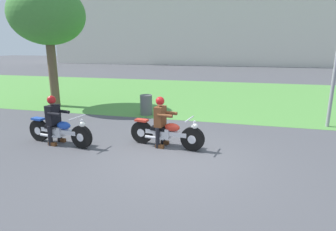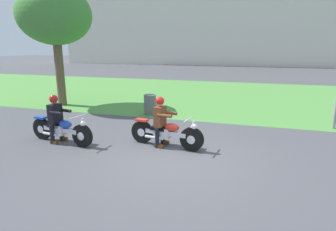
{
  "view_description": "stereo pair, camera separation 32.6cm",
  "coord_description": "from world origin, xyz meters",
  "px_view_note": "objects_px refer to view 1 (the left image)",
  "views": [
    {
      "loc": [
        1.45,
        -6.35,
        2.77
      ],
      "look_at": [
        -0.47,
        1.07,
        0.85
      ],
      "focal_mm": 30.22,
      "sensor_mm": 36.0,
      "label": 1
    },
    {
      "loc": [
        1.76,
        -6.26,
        2.77
      ],
      "look_at": [
        -0.47,
        1.07,
        0.85
      ],
      "focal_mm": 30.22,
      "sensor_mm": 36.0,
      "label": 2
    }
  ],
  "objects_px": {
    "motorcycle_follow": "(60,131)",
    "trash_can": "(146,105)",
    "tree_roadside": "(47,16)",
    "motorcycle_lead": "(166,133)",
    "rider_lead": "(161,118)",
    "rider_follow": "(54,116)"
  },
  "relations": [
    {
      "from": "rider_lead",
      "to": "tree_roadside",
      "type": "relative_size",
      "value": 0.26
    },
    {
      "from": "motorcycle_follow",
      "to": "tree_roadside",
      "type": "bearing_deg",
      "value": 135.37
    },
    {
      "from": "rider_follow",
      "to": "trash_can",
      "type": "bearing_deg",
      "value": 79.1
    },
    {
      "from": "tree_roadside",
      "to": "motorcycle_lead",
      "type": "bearing_deg",
      "value": -32.05
    },
    {
      "from": "motorcycle_follow",
      "to": "trash_can",
      "type": "relative_size",
      "value": 2.69
    },
    {
      "from": "rider_follow",
      "to": "tree_roadside",
      "type": "bearing_deg",
      "value": 134.17
    },
    {
      "from": "motorcycle_follow",
      "to": "rider_follow",
      "type": "bearing_deg",
      "value": 179.18
    },
    {
      "from": "trash_can",
      "to": "rider_follow",
      "type": "bearing_deg",
      "value": -109.54
    },
    {
      "from": "motorcycle_lead",
      "to": "trash_can",
      "type": "height_order",
      "value": "motorcycle_lead"
    },
    {
      "from": "motorcycle_lead",
      "to": "motorcycle_follow",
      "type": "height_order",
      "value": "motorcycle_lead"
    },
    {
      "from": "motorcycle_follow",
      "to": "tree_roadside",
      "type": "relative_size",
      "value": 0.41
    },
    {
      "from": "rider_follow",
      "to": "tree_roadside",
      "type": "xyz_separation_m",
      "value": [
        -3.25,
        4.55,
        3.19
      ]
    },
    {
      "from": "motorcycle_lead",
      "to": "trash_can",
      "type": "bearing_deg",
      "value": 125.78
    },
    {
      "from": "rider_lead",
      "to": "motorcycle_follow",
      "type": "relative_size",
      "value": 0.64
    },
    {
      "from": "motorcycle_lead",
      "to": "trash_can",
      "type": "xyz_separation_m",
      "value": [
        -1.75,
        3.41,
        0.01
      ]
    },
    {
      "from": "motorcycle_lead",
      "to": "rider_lead",
      "type": "distance_m",
      "value": 0.46
    },
    {
      "from": "rider_lead",
      "to": "trash_can",
      "type": "xyz_separation_m",
      "value": [
        -1.58,
        3.39,
        -0.41
      ]
    },
    {
      "from": "motorcycle_lead",
      "to": "tree_roadside",
      "type": "xyz_separation_m",
      "value": [
        -6.4,
        4.01,
        3.61
      ]
    },
    {
      "from": "rider_lead",
      "to": "rider_follow",
      "type": "relative_size",
      "value": 1.0
    },
    {
      "from": "motorcycle_lead",
      "to": "tree_roadside",
      "type": "height_order",
      "value": "tree_roadside"
    },
    {
      "from": "rider_lead",
      "to": "trash_can",
      "type": "relative_size",
      "value": 1.73
    },
    {
      "from": "rider_lead",
      "to": "tree_roadside",
      "type": "bearing_deg",
      "value": 156.09
    }
  ]
}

